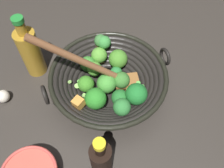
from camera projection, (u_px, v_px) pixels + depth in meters
name	position (u px, v px, depth m)	size (l,w,h in m)	color
ground_plane	(109.00, 90.00, 0.73)	(4.00, 4.00, 0.00)	#332D28
wok	(108.00, 79.00, 0.69)	(0.35, 0.33, 0.25)	black
soy_sauce_bottle	(101.00, 160.00, 0.54)	(0.05, 0.05, 0.18)	black
cooking_oil_bottle	(30.00, 51.00, 0.71)	(0.06, 0.06, 0.21)	#AD7F23
garlic_bulb	(3.00, 96.00, 0.70)	(0.04, 0.04, 0.04)	silver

